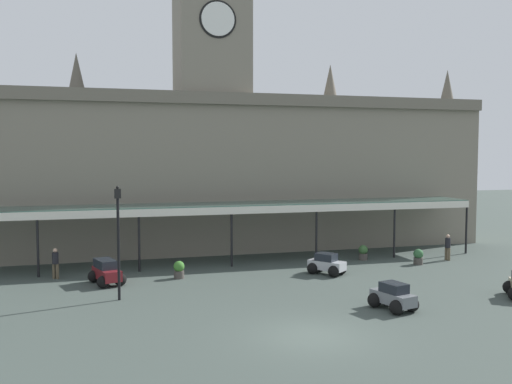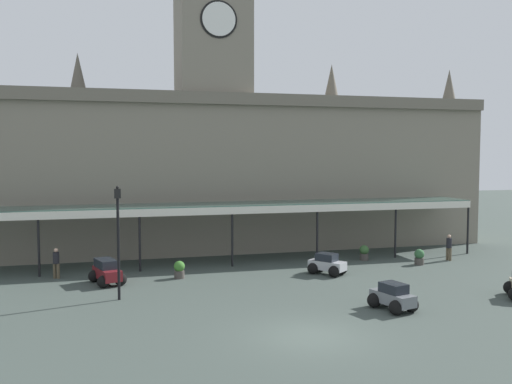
{
  "view_description": "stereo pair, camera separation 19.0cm",
  "coord_description": "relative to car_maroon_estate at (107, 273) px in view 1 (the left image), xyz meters",
  "views": [
    {
      "loc": [
        -7.33,
        -18.86,
        6.77
      ],
      "look_at": [
        0.0,
        7.77,
        4.88
      ],
      "focal_mm": 38.69,
      "sensor_mm": 36.0,
      "label": 1
    },
    {
      "loc": [
        -7.15,
        -18.91,
        6.77
      ],
      "look_at": [
        0.0,
        7.77,
        4.88
      ],
      "focal_mm": 38.69,
      "sensor_mm": 36.0,
      "label": 2
    }
  ],
  "objects": [
    {
      "name": "car_silver_sedan",
      "position": [
        12.03,
        -0.87,
        -0.06
      ],
      "size": [
        2.17,
        2.25,
        1.19
      ],
      "color": "#B2B5BA",
      "rests_on": "ground"
    },
    {
      "name": "planter_by_canopy",
      "position": [
        15.92,
        2.43,
        -0.07
      ],
      "size": [
        0.6,
        0.6,
        0.96
      ],
      "color": "#47423D",
      "rests_on": "ground"
    },
    {
      "name": "pedestrian_near_entrance",
      "position": [
        -2.67,
        1.99,
        0.34
      ],
      "size": [
        0.36,
        0.34,
        1.67
      ],
      "color": "brown",
      "rests_on": "ground"
    },
    {
      "name": "ground_plane",
      "position": [
        7.32,
        -10.64,
        -0.56
      ],
      "size": [
        140.0,
        140.0,
        0.0
      ],
      "primitive_type": "plane",
      "color": "#3E4843"
    },
    {
      "name": "pedestrian_beside_cars",
      "position": [
        21.08,
        0.89,
        0.34
      ],
      "size": [
        0.34,
        0.38,
        1.67
      ],
      "color": "brown",
      "rests_on": "ground"
    },
    {
      "name": "planter_forecourt_centre",
      "position": [
        18.54,
        0.19,
        -0.07
      ],
      "size": [
        0.6,
        0.6,
        0.96
      ],
      "color": "#47423D",
      "rests_on": "ground"
    },
    {
      "name": "entrance_canopy",
      "position": [
        7.32,
        3.94,
        2.98
      ],
      "size": [
        33.0,
        3.26,
        3.69
      ],
      "color": "#38564C",
      "rests_on": "ground"
    },
    {
      "name": "car_grey_sedan",
      "position": [
        12.05,
        -8.27,
        -0.06
      ],
      "size": [
        1.84,
        2.21,
        1.19
      ],
      "color": "slate",
      "rests_on": "ground"
    },
    {
      "name": "station_building",
      "position": [
        7.32,
        8.96,
        5.73
      ],
      "size": [
        39.96,
        5.7,
        19.52
      ],
      "color": "gray",
      "rests_on": "ground"
    },
    {
      "name": "car_maroon_estate",
      "position": [
        0.0,
        0.0,
        0.0
      ],
      "size": [
        1.98,
        2.42,
        1.27
      ],
      "color": "maroon",
      "rests_on": "ground"
    },
    {
      "name": "planter_near_kerb",
      "position": [
        3.82,
        0.28,
        -0.07
      ],
      "size": [
        0.6,
        0.6,
        0.96
      ],
      "color": "#47423D",
      "rests_on": "ground"
    },
    {
      "name": "victorian_lamppost",
      "position": [
        0.55,
        -3.47,
        2.72
      ],
      "size": [
        0.3,
        0.3,
        5.33
      ],
      "color": "black",
      "rests_on": "ground"
    }
  ]
}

